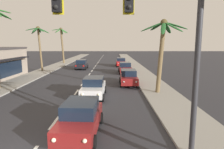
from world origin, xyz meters
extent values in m
cube|color=gray|center=(7.80, 20.00, 0.07)|extent=(3.20, 110.00, 0.14)
cube|color=gray|center=(-7.80, 20.00, 0.07)|extent=(3.20, 110.00, 0.14)
cube|color=silver|center=(0.00, 3.99, 0.00)|extent=(0.16, 2.00, 0.01)
cube|color=silver|center=(0.00, 7.65, 0.00)|extent=(0.16, 2.00, 0.01)
cube|color=silver|center=(0.00, 11.32, 0.00)|extent=(0.16, 2.00, 0.01)
cube|color=silver|center=(0.00, 14.98, 0.00)|extent=(0.16, 2.00, 0.01)
cube|color=silver|center=(0.00, 18.64, 0.00)|extent=(0.16, 2.00, 0.01)
cube|color=silver|center=(0.00, 22.31, 0.00)|extent=(0.16, 2.00, 0.01)
cube|color=silver|center=(0.00, 25.97, 0.00)|extent=(0.16, 2.00, 0.01)
cube|color=silver|center=(0.00, 29.64, 0.00)|extent=(0.16, 2.00, 0.01)
cube|color=silver|center=(0.00, 33.30, 0.00)|extent=(0.16, 2.00, 0.01)
cube|color=silver|center=(0.00, 36.97, 0.00)|extent=(0.16, 2.00, 0.01)
cube|color=silver|center=(0.00, 40.63, 0.00)|extent=(0.16, 2.00, 0.01)
cube|color=silver|center=(0.00, 44.29, 0.00)|extent=(0.16, 2.00, 0.01)
cube|color=silver|center=(0.00, 47.96, 0.00)|extent=(0.16, 2.00, 0.01)
cube|color=silver|center=(0.00, 51.62, 0.00)|extent=(0.16, 2.00, 0.01)
cube|color=silver|center=(0.00, 55.29, 0.00)|extent=(0.16, 2.00, 0.01)
cube|color=silver|center=(0.00, 58.95, 0.00)|extent=(0.16, 2.00, 0.01)
cube|color=silver|center=(0.00, 62.62, 0.00)|extent=(0.16, 2.00, 0.01)
cube|color=silver|center=(0.00, 66.28, 0.00)|extent=(0.16, 2.00, 0.01)
cube|color=silver|center=(0.00, 69.95, 0.00)|extent=(0.16, 2.00, 0.01)
cylinder|color=#2D2D33|center=(6.57, 0.49, 3.59)|extent=(0.22, 0.22, 7.17)
sphere|color=black|center=(3.96, 0.33, 5.83)|extent=(0.17, 0.17, 0.17)
cube|color=yellow|center=(3.96, 0.64, 6.13)|extent=(0.42, 0.03, 1.04)
sphere|color=black|center=(1.36, 0.33, 5.83)|extent=(0.17, 0.17, 0.17)
cube|color=yellow|center=(1.36, 0.64, 6.13)|extent=(0.42, 0.03, 1.04)
cube|color=maroon|center=(1.77, 2.50, 0.68)|extent=(1.97, 4.38, 0.72)
cube|color=black|center=(1.77, 2.65, 1.36)|extent=(1.71, 2.28, 0.64)
cylinder|color=black|center=(2.56, 1.04, 0.32)|extent=(0.25, 0.65, 0.64)
cylinder|color=black|center=(0.83, 1.13, 0.32)|extent=(0.25, 0.65, 0.64)
cylinder|color=black|center=(2.70, 3.88, 0.32)|extent=(0.25, 0.65, 0.64)
cylinder|color=black|center=(0.97, 3.96, 0.32)|extent=(0.25, 0.65, 0.64)
sphere|color=#F9EFC6|center=(2.28, 0.30, 0.76)|extent=(0.18, 0.18, 0.18)
sphere|color=#F9EFC6|center=(1.04, 0.36, 0.76)|extent=(0.18, 0.18, 0.18)
cube|color=red|center=(2.53, 4.63, 0.78)|extent=(0.24, 0.07, 0.20)
cube|color=red|center=(1.21, 4.69, 0.78)|extent=(0.24, 0.07, 0.20)
cube|color=silver|center=(1.78, 9.63, 0.68)|extent=(1.88, 4.35, 0.72)
cube|color=black|center=(1.79, 9.78, 1.36)|extent=(1.66, 2.24, 0.64)
cylinder|color=black|center=(2.61, 8.19, 0.32)|extent=(0.24, 0.65, 0.64)
cylinder|color=black|center=(0.88, 8.23, 0.32)|extent=(0.24, 0.65, 0.64)
cylinder|color=black|center=(2.68, 11.02, 0.32)|extent=(0.24, 0.65, 0.64)
cylinder|color=black|center=(0.96, 11.07, 0.32)|extent=(0.24, 0.65, 0.64)
sphere|color=#F9EFC6|center=(2.34, 7.44, 0.76)|extent=(0.18, 0.18, 0.18)
sphere|color=#F9EFC6|center=(1.10, 7.48, 0.76)|extent=(0.18, 0.18, 0.18)
cube|color=red|center=(2.50, 11.77, 0.78)|extent=(0.24, 0.07, 0.20)
cube|color=red|center=(1.18, 11.81, 0.78)|extent=(0.24, 0.07, 0.20)
cube|color=black|center=(-2.08, 28.47, 0.68)|extent=(1.80, 4.32, 0.72)
cube|color=black|center=(-2.08, 28.32, 1.36)|extent=(1.62, 2.21, 0.64)
cylinder|color=black|center=(-2.93, 29.90, 0.32)|extent=(0.23, 0.64, 0.64)
cylinder|color=black|center=(-1.20, 29.88, 0.32)|extent=(0.23, 0.64, 0.64)
cylinder|color=black|center=(-2.95, 27.06, 0.32)|extent=(0.23, 0.64, 0.64)
cylinder|color=black|center=(-1.23, 27.04, 0.32)|extent=(0.23, 0.64, 0.64)
sphere|color=#B2B2AD|center=(-2.68, 30.64, 0.76)|extent=(0.18, 0.18, 0.18)
sphere|color=#B2B2AD|center=(-1.44, 30.63, 0.76)|extent=(0.18, 0.18, 0.18)
cube|color=red|center=(-2.76, 26.31, 0.78)|extent=(0.24, 0.06, 0.20)
cube|color=red|center=(-1.44, 26.30, 0.78)|extent=(0.24, 0.06, 0.20)
cube|color=maroon|center=(5.17, 14.63, 0.68)|extent=(1.82, 4.32, 0.72)
cube|color=black|center=(5.17, 14.78, 1.36)|extent=(1.63, 2.22, 0.64)
cylinder|color=black|center=(6.01, 13.20, 0.32)|extent=(0.23, 0.64, 0.64)
cylinder|color=black|center=(4.29, 13.22, 0.32)|extent=(0.23, 0.64, 0.64)
cylinder|color=black|center=(6.05, 16.03, 0.32)|extent=(0.23, 0.64, 0.64)
cylinder|color=black|center=(4.33, 16.06, 0.32)|extent=(0.23, 0.64, 0.64)
sphere|color=#B2B2AD|center=(5.76, 12.45, 0.76)|extent=(0.18, 0.18, 0.18)
sphere|color=#B2B2AD|center=(4.52, 12.47, 0.76)|extent=(0.18, 0.18, 0.18)
cube|color=red|center=(5.86, 16.78, 0.78)|extent=(0.24, 0.06, 0.20)
cube|color=red|center=(4.54, 16.80, 0.78)|extent=(0.24, 0.06, 0.20)
cube|color=red|center=(5.14, 32.74, 0.68)|extent=(1.77, 4.31, 0.72)
cube|color=black|center=(5.15, 32.89, 1.36)|extent=(1.61, 2.20, 0.64)
cylinder|color=black|center=(6.00, 31.32, 0.32)|extent=(0.22, 0.64, 0.64)
cylinder|color=black|center=(4.28, 31.32, 0.32)|extent=(0.22, 0.64, 0.64)
cylinder|color=black|center=(6.01, 34.15, 0.32)|extent=(0.22, 0.64, 0.64)
cylinder|color=black|center=(4.29, 34.16, 0.32)|extent=(0.22, 0.64, 0.64)
sphere|color=#B2B2AD|center=(5.76, 30.57, 0.76)|extent=(0.18, 0.18, 0.18)
sphere|color=#B2B2AD|center=(4.52, 30.57, 0.76)|extent=(0.18, 0.18, 0.18)
cube|color=red|center=(5.81, 34.90, 0.78)|extent=(0.24, 0.06, 0.20)
cube|color=red|center=(4.49, 34.90, 0.78)|extent=(0.24, 0.06, 0.20)
cube|color=maroon|center=(5.35, 23.17, 0.68)|extent=(1.84, 4.33, 0.72)
cube|color=black|center=(5.35, 23.32, 1.36)|extent=(1.64, 2.23, 0.64)
cylinder|color=black|center=(6.24, 21.77, 0.32)|extent=(0.23, 0.64, 0.64)
cylinder|color=black|center=(4.51, 21.73, 0.32)|extent=(0.23, 0.64, 0.64)
cylinder|color=black|center=(6.19, 24.60, 0.32)|extent=(0.23, 0.64, 0.64)
cylinder|color=black|center=(4.46, 24.57, 0.32)|extent=(0.23, 0.64, 0.64)
sphere|color=#B2B2AD|center=(6.01, 21.01, 0.76)|extent=(0.18, 0.18, 0.18)
sphere|color=#B2B2AD|center=(4.77, 20.99, 0.76)|extent=(0.18, 0.18, 0.18)
cube|color=red|center=(5.97, 25.34, 0.78)|extent=(0.24, 0.06, 0.20)
cube|color=red|center=(4.65, 25.32, 0.78)|extent=(0.24, 0.06, 0.20)
ellipsoid|color=#2D702D|center=(-7.01, 12.21, 7.57)|extent=(2.24, 0.81, 0.66)
ellipsoid|color=#2D702D|center=(-7.54, 13.30, 7.40)|extent=(1.44, 2.02, 0.98)
ellipsoid|color=#2D702D|center=(-7.81, 13.45, 7.49)|extent=(0.92, 2.21, 0.81)
cylinder|color=brown|center=(-8.25, 25.42, 3.45)|extent=(0.64, 0.30, 6.90)
ellipsoid|color=#1E5123|center=(-7.54, 25.44, 6.55)|extent=(1.84, 0.43, 1.02)
ellipsoid|color=#1E5123|center=(-7.78, 26.08, 6.62)|extent=(1.60, 1.63, 0.88)
ellipsoid|color=#1E5123|center=(-8.57, 26.34, 6.66)|extent=(0.70, 1.95, 0.80)
ellipsoid|color=#1E5123|center=(-9.15, 25.92, 6.55)|extent=(1.74, 1.36, 1.02)
ellipsoid|color=#1E5123|center=(-9.22, 24.89, 6.75)|extent=(1.85, 1.41, 0.62)
ellipsoid|color=#1E5123|center=(-8.53, 24.51, 6.63)|extent=(0.61, 1.92, 0.86)
ellipsoid|color=#1E5123|center=(-7.76, 24.77, 6.65)|extent=(1.63, 1.63, 0.82)
sphere|color=#4C4223|center=(-8.42, 25.42, 6.94)|extent=(0.60, 0.60, 0.60)
cylinder|color=brown|center=(-7.84, 38.43, 3.84)|extent=(0.83, 0.40, 7.68)
ellipsoid|color=#2D702D|center=(-7.20, 38.28, 7.25)|extent=(1.84, 0.72, 1.16)
ellipsoid|color=#2D702D|center=(-7.63, 39.23, 7.32)|extent=(1.23, 1.83, 1.03)
ellipsoid|color=#2D702D|center=(-8.08, 39.27, 7.21)|extent=(0.46, 1.77, 1.24)
ellipsoid|color=#2D702D|center=(-8.84, 38.89, 7.35)|extent=(1.84, 1.29, 0.97)
ellipsoid|color=#2D702D|center=(-9.01, 38.19, 7.57)|extent=(2.04, 0.88, 0.55)
ellipsoid|color=#2D702D|center=(-8.43, 37.62, 7.31)|extent=(1.15, 1.85, 1.05)
ellipsoid|color=#2D702D|center=(-7.37, 37.89, 7.27)|extent=(1.66, 1.45, 1.13)
sphere|color=#4C4223|center=(-8.05, 38.43, 7.72)|extent=(0.60, 0.60, 0.60)
cylinder|color=brown|center=(7.68, 10.73, 3.14)|extent=(0.74, 0.39, 6.30)
ellipsoid|color=#1E5123|center=(8.87, 10.63, 6.07)|extent=(2.12, 0.62, 0.77)
ellipsoid|color=#1E5123|center=(8.38, 11.55, 5.94)|extent=(1.42, 1.90, 1.03)
ellipsoid|color=#1E5123|center=(7.46, 11.68, 6.08)|extent=(1.17, 2.09, 0.74)
ellipsoid|color=#1E5123|center=(6.87, 10.82, 5.99)|extent=(2.06, 0.58, 0.93)
ellipsoid|color=#1E5123|center=(7.60, 9.86, 5.82)|extent=(0.92, 1.92, 1.26)
ellipsoid|color=#1E5123|center=(8.45, 9.97, 5.92)|extent=(1.53, 1.81, 1.06)
sphere|color=#4C4223|center=(7.86, 10.73, 6.34)|extent=(0.60, 0.60, 0.60)
camera|label=1|loc=(3.35, -7.04, 4.56)|focal=32.04mm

